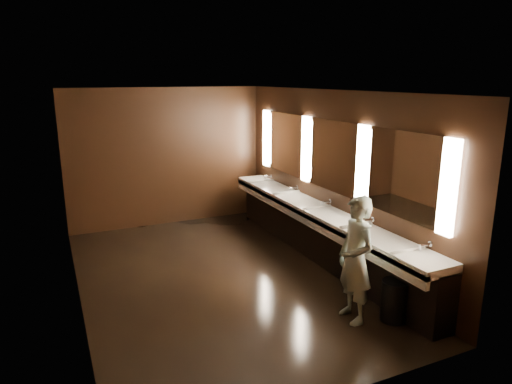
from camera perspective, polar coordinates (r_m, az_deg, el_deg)
floor at (r=7.15m, az=-4.61°, el=-10.59°), size 6.00×6.00×0.00m
ceiling at (r=6.50m, az=-5.11°, el=12.43°), size 4.00×6.00×0.02m
wall_back at (r=9.51m, az=-11.07°, el=4.28°), size 4.00×0.02×2.80m
wall_front at (r=4.13m, az=9.74°, el=-8.72°), size 4.00×0.02×2.80m
wall_left at (r=6.32m, az=-22.14°, el=-1.48°), size 0.02×6.00×2.80m
wall_right at (r=7.59m, az=9.50°, el=1.87°), size 0.02×6.00×2.80m
sink_counter at (r=7.72m, az=7.95°, el=-4.84°), size 0.55×5.40×1.01m
mirror_band at (r=7.51m, az=9.48°, el=4.47°), size 0.06×5.03×1.15m
person at (r=5.81m, az=12.34°, el=-8.26°), size 0.42×0.61×1.61m
trash_bin at (r=6.15m, az=16.89°, el=-12.84°), size 0.41×0.41×0.52m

